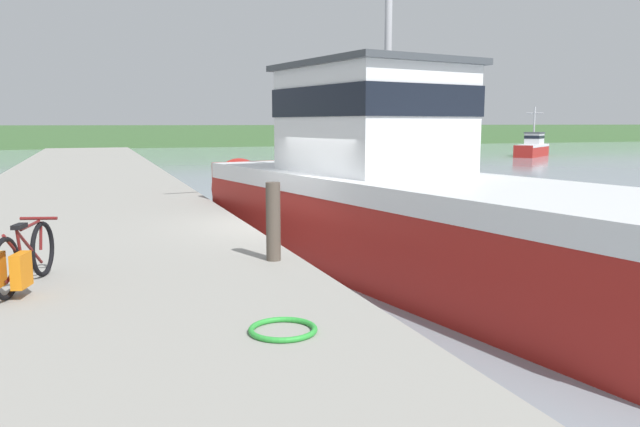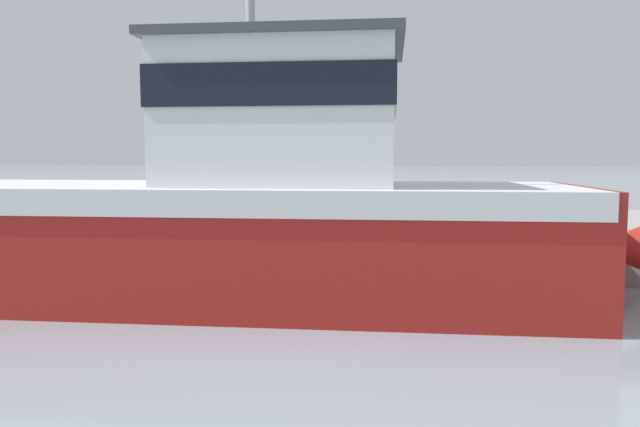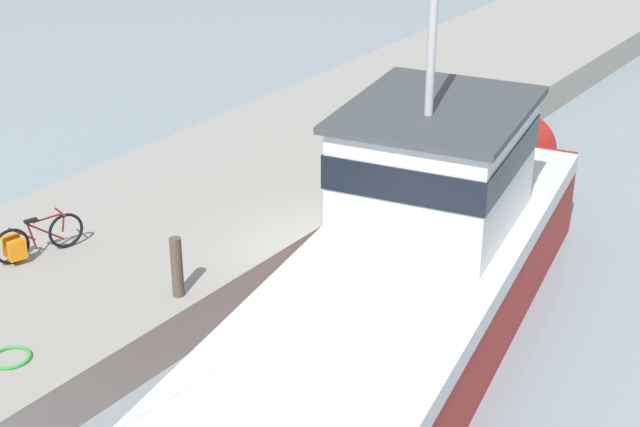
{
  "view_description": "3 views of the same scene",
  "coord_description": "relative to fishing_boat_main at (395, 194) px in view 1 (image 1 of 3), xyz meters",
  "views": [
    {
      "loc": [
        -3.68,
        -11.1,
        2.78
      ],
      "look_at": [
        -0.57,
        -2.6,
        1.46
      ],
      "focal_mm": 35.0,
      "sensor_mm": 36.0,
      "label": 1
    },
    {
      "loc": [
        10.63,
        3.82,
        2.22
      ],
      "look_at": [
        0.47,
        0.61,
        1.26
      ],
      "focal_mm": 35.0,
      "sensor_mm": 36.0,
      "label": 2
    },
    {
      "loc": [
        9.03,
        -13.34,
        9.23
      ],
      "look_at": [
        -0.76,
        0.36,
        1.35
      ],
      "focal_mm": 55.0,
      "sensor_mm": 36.0,
      "label": 3
    }
  ],
  "objects": [
    {
      "name": "ground_plane",
      "position": [
        -1.78,
        0.39,
        -1.43
      ],
      "size": [
        320.0,
        320.0,
        0.0
      ],
      "primitive_type": "plane",
      "color": "#84939E"
    },
    {
      "name": "dock_pier",
      "position": [
        -5.71,
        0.39,
        -0.99
      ],
      "size": [
        5.92,
        80.0,
        0.89
      ],
      "primitive_type": "cube",
      "color": "gray",
      "rests_on": "ground_plane"
    },
    {
      "name": "far_shoreline",
      "position": [
        28.22,
        63.89,
        -0.17
      ],
      "size": [
        180.0,
        5.0,
        2.52
      ],
      "primitive_type": "cube",
      "color": "#426638",
      "rests_on": "ground_plane"
    },
    {
      "name": "fishing_boat_main",
      "position": [
        0.0,
        0.0,
        0.0
      ],
      "size": [
        5.59,
        14.32,
        10.08
      ],
      "rotation": [
        0.0,
        0.0,
        0.19
      ],
      "color": "maroon",
      "rests_on": "ground_plane"
    },
    {
      "name": "boat_green_anchored",
      "position": [
        29.41,
        32.48,
        -0.67
      ],
      "size": [
        5.76,
        4.72,
        4.1
      ],
      "rotation": [
        0.0,
        0.0,
        -0.93
      ],
      "color": "#AD231E",
      "rests_on": "ground_plane"
    },
    {
      "name": "boat_orange_near",
      "position": [
        13.8,
        37.98,
        -0.52
      ],
      "size": [
        6.65,
        5.03,
        2.37
      ],
      "rotation": [
        0.0,
        0.0,
        1.0
      ],
      "color": "orange",
      "rests_on": "ground_plane"
    },
    {
      "name": "bicycle_touring",
      "position": [
        -6.28,
        -3.06,
        -0.19
      ],
      "size": [
        0.72,
        1.68,
        0.76
      ],
      "rotation": [
        0.0,
        0.0,
        -0.29
      ],
      "color": "black",
      "rests_on": "dock_pier"
    },
    {
      "name": "mooring_post",
      "position": [
        -3.16,
        -2.53,
        0.0
      ],
      "size": [
        0.2,
        0.2,
        1.09
      ],
      "primitive_type": "cylinder",
      "color": "#51473D",
      "rests_on": "dock_pier"
    },
    {
      "name": "hose_coil",
      "position": [
        -3.9,
        -5.46,
        -0.51
      ],
      "size": [
        0.63,
        0.63,
        0.05
      ],
      "primitive_type": "torus",
      "color": "green",
      "rests_on": "dock_pier"
    }
  ]
}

